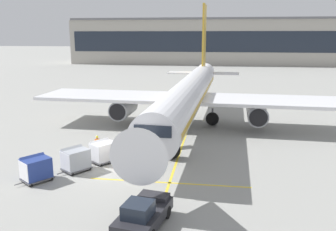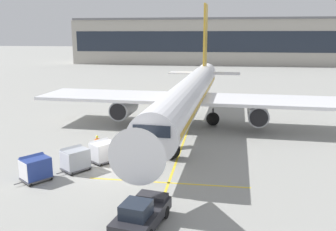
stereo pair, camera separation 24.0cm
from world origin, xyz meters
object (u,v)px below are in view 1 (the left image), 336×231
pushback_tug (143,214)px  baggage_cart_second (75,159)px  belt_loader (137,141)px  ground_crew_by_carts (147,142)px  baggage_cart_lead (103,151)px  safety_cone_engine_keepout (136,122)px  safety_cone_wingtip (141,126)px  parked_airplane (189,95)px  ground_crew_by_loader (123,151)px  ground_crew_marshaller (141,148)px  baggage_cart_third (36,168)px  ground_crew_wingwalker (97,144)px

pushback_tug → baggage_cart_second: bearing=132.8°
belt_loader → ground_crew_by_carts: size_ratio=2.74×
baggage_cart_lead → baggage_cart_second: same height
baggage_cart_lead → safety_cone_engine_keepout: bearing=91.3°
ground_crew_by_carts → safety_cone_wingtip: (-2.33, 8.14, -0.68)m
baggage_cart_lead → pushback_tug: size_ratio=0.57×
safety_cone_wingtip → parked_airplane: bearing=22.1°
ground_crew_by_loader → baggage_cart_second: bearing=-143.9°
ground_crew_by_carts → safety_cone_engine_keepout: (-3.52, 10.26, -0.71)m
parked_airplane → ground_crew_marshaller: bearing=-104.8°
belt_loader → pushback_tug: size_ratio=1.02×
safety_cone_engine_keepout → safety_cone_wingtip: (1.19, -2.12, 0.03)m
baggage_cart_third → ground_crew_marshaller: 8.86m
ground_crew_by_loader → safety_cone_wingtip: bearing=94.3°
pushback_tug → ground_crew_marshaller: size_ratio=2.70×
baggage_cart_third → pushback_tug: bearing=-30.1°
ground_crew_by_loader → safety_cone_wingtip: size_ratio=2.63×
baggage_cart_lead → safety_cone_engine_keepout: baggage_cart_lead is taller
ground_crew_marshaller → baggage_cart_second: bearing=-142.8°
baggage_cart_lead → ground_crew_by_loader: size_ratio=1.53×
baggage_cart_third → pushback_tug: baggage_cart_third is taller
baggage_cart_second → pushback_tug: 10.53m
pushback_tug → safety_cone_wingtip: pushback_tug is taller
baggage_cart_third → baggage_cart_second: bearing=48.3°
safety_cone_wingtip → baggage_cart_second: bearing=-100.3°
baggage_cart_lead → ground_crew_marshaller: bearing=22.3°
belt_loader → ground_crew_by_carts: 1.14m
ground_crew_wingwalker → baggage_cart_second: bearing=-95.1°
ground_crew_wingwalker → safety_cone_engine_keepout: ground_crew_wingwalker is taller
pushback_tug → baggage_cart_lead: bearing=119.3°
baggage_cart_third → baggage_cart_lead: bearing=51.4°
pushback_tug → ground_crew_by_carts: bearing=100.3°
ground_crew_wingwalker → safety_cone_engine_keepout: bearing=85.6°
baggage_cart_lead → safety_cone_wingtip: baggage_cart_lead is taller
ground_crew_by_loader → safety_cone_engine_keepout: 13.34m
ground_crew_by_carts → pushback_tug: bearing=-79.7°
belt_loader → ground_crew_by_loader: bearing=-97.8°
parked_airplane → ground_crew_marshaller: (-3.19, -12.12, -2.82)m
baggage_cart_third → ground_crew_by_carts: bearing=48.0°
baggage_cart_second → pushback_tug: bearing=-47.2°
baggage_cart_third → belt_loader: bearing=54.1°
baggage_cart_second → ground_crew_by_loader: size_ratio=1.53×
baggage_cart_second → ground_crew_marshaller: 5.72m
belt_loader → ground_crew_wingwalker: bearing=-155.6°
safety_cone_wingtip → ground_crew_by_loader: bearing=-85.7°
safety_cone_engine_keepout → safety_cone_wingtip: safety_cone_wingtip is taller
ground_crew_by_loader → ground_crew_wingwalker: same height
parked_airplane → belt_loader: parked_airplane is taller
ground_crew_marshaller → safety_cone_engine_keepout: (-3.30, 12.09, -0.71)m
baggage_cart_lead → ground_crew_by_carts: size_ratio=1.53×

